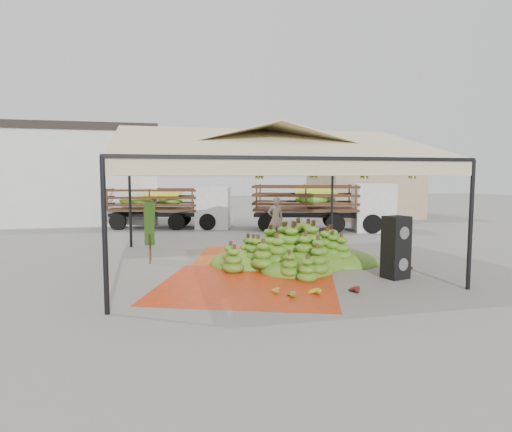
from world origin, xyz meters
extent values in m
plane|color=slate|center=(0.00, 0.00, 0.00)|extent=(90.00, 90.00, 0.00)
cylinder|color=black|center=(-4.00, -4.00, 1.50)|extent=(0.10, 0.10, 3.00)
cylinder|color=black|center=(4.00, -4.00, 1.50)|extent=(0.10, 0.10, 3.00)
cylinder|color=black|center=(-4.00, 4.00, 1.50)|extent=(0.10, 0.10, 3.00)
cylinder|color=black|center=(4.00, 4.00, 1.50)|extent=(0.10, 0.10, 3.00)
pyramid|color=#C1B888|center=(0.00, 0.00, 3.50)|extent=(8.00, 8.00, 1.00)
cube|color=black|center=(0.00, 0.00, 3.00)|extent=(8.00, 8.00, 0.08)
cube|color=#C1B888|center=(0.00, 0.00, 2.82)|extent=(8.00, 8.00, 0.36)
cube|color=silver|center=(-10.00, 14.00, 2.50)|extent=(14.00, 6.00, 5.00)
cube|color=black|center=(-10.00, 14.00, 5.20)|extent=(14.30, 6.30, 0.40)
cube|color=tan|center=(10.00, 13.00, 1.80)|extent=(6.00, 5.00, 3.60)
cube|color=navy|center=(10.00, 13.00, 3.85)|extent=(6.30, 5.30, 0.50)
cube|color=red|center=(-0.94, -2.44, 0.01)|extent=(5.34, 5.22, 0.01)
cube|color=orange|center=(0.16, 1.00, 0.01)|extent=(4.77, 4.91, 0.01)
ellipsoid|color=#3C7217|center=(1.11, -0.33, 0.57)|extent=(6.07, 5.33, 1.14)
ellipsoid|color=#AC9E22|center=(-0.54, -3.29, 0.10)|extent=(0.54, 0.50, 0.20)
ellipsoid|color=gold|center=(0.28, -3.70, 0.11)|extent=(0.59, 0.54, 0.22)
ellipsoid|color=#5E2115|center=(1.20, -3.70, 0.11)|extent=(0.48, 0.40, 0.22)
ellipsoid|color=#552913|center=(3.70, -1.96, 0.09)|extent=(0.53, 0.52, 0.19)
ellipsoid|color=#447618|center=(-0.30, -3.70, 0.10)|extent=(0.47, 0.40, 0.20)
ellipsoid|color=#557B19|center=(-0.41, -1.49, 2.62)|extent=(0.24, 0.24, 0.20)
ellipsoid|color=#557B19|center=(1.09, -1.49, 2.62)|extent=(0.24, 0.24, 0.20)
ellipsoid|color=#557B19|center=(2.59, -1.49, 2.62)|extent=(0.24, 0.24, 0.20)
ellipsoid|color=#557B19|center=(4.09, -1.49, 2.62)|extent=(0.24, 0.24, 0.20)
cube|color=black|center=(2.95, -2.62, 0.40)|extent=(0.70, 0.64, 0.80)
cube|color=black|center=(2.95, -2.62, 1.21)|extent=(0.70, 0.64, 0.80)
imported|color=gray|center=(1.59, 4.01, 0.90)|extent=(0.68, 0.47, 1.81)
cube|color=#462917|center=(-3.13, 9.99, 0.95)|extent=(4.89, 3.11, 0.11)
cube|color=white|center=(-0.23, 9.27, 1.04)|extent=(2.06, 2.32, 2.08)
cylinder|color=black|center=(-4.93, 9.50, 0.41)|extent=(0.86, 0.46, 0.81)
cylinder|color=black|center=(-4.50, 11.26, 0.41)|extent=(0.86, 0.46, 0.81)
cylinder|color=black|center=(-2.12, 8.80, 0.41)|extent=(0.86, 0.46, 0.81)
cylinder|color=black|center=(-1.68, 10.56, 0.41)|extent=(0.86, 0.46, 0.81)
cylinder|color=black|center=(-0.62, 8.43, 0.41)|extent=(0.86, 0.46, 0.81)
cylinder|color=black|center=(-0.19, 10.19, 0.41)|extent=(0.86, 0.46, 0.81)
ellipsoid|color=#587C1A|center=(-3.13, 9.99, 1.40)|extent=(3.91, 2.45, 0.63)
cube|color=yellow|center=(-2.69, 9.88, 1.76)|extent=(2.19, 2.19, 0.23)
cube|color=#4C2819|center=(4.02, 7.37, 1.04)|extent=(5.41, 3.68, 0.12)
cube|color=white|center=(7.13, 6.37, 1.14)|extent=(2.36, 2.62, 2.28)
cylinder|color=black|center=(2.02, 6.97, 0.45)|extent=(0.94, 0.55, 0.89)
cylinder|color=black|center=(2.62, 8.85, 0.45)|extent=(0.94, 0.55, 0.89)
cylinder|color=black|center=(5.04, 6.00, 0.45)|extent=(0.94, 0.55, 0.89)
cylinder|color=black|center=(5.64, 7.89, 0.45)|extent=(0.94, 0.55, 0.89)
cylinder|color=black|center=(6.64, 5.49, 0.45)|extent=(0.94, 0.55, 0.89)
cylinder|color=black|center=(7.24, 7.37, 0.45)|extent=(0.94, 0.55, 0.89)
ellipsoid|color=#43831B|center=(4.02, 7.37, 1.54)|extent=(4.32, 2.91, 0.69)
cube|color=#D2DC18|center=(4.49, 7.21, 1.93)|extent=(2.49, 2.48, 0.25)
camera|label=1|loc=(-3.03, -12.40, 2.63)|focal=30.00mm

